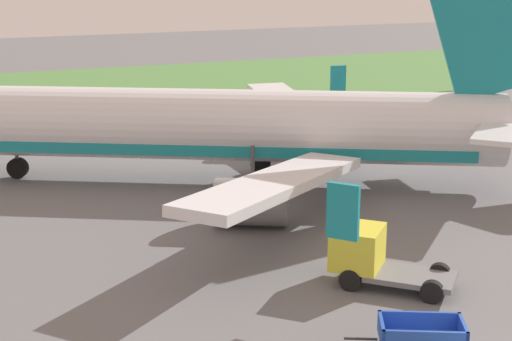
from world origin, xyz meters
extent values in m
cube|color=#518442|center=(0.00, 56.03, 0.03)|extent=(220.00, 28.00, 0.06)
cylinder|color=silver|center=(-0.29, 22.67, 3.15)|extent=(28.01, 17.83, 3.70)
cube|color=teal|center=(-0.29, 22.67, 2.13)|extent=(25.30, 16.21, 0.56)
cube|color=silver|center=(-0.75, 13.36, 2.48)|extent=(11.75, 10.18, 1.35)
cube|color=teal|center=(-1.62, 6.41, 3.43)|extent=(0.85, 0.98, 1.90)
cylinder|color=gray|center=(-1.06, 15.32, 1.13)|extent=(3.82, 3.39, 2.10)
cube|color=silver|center=(7.38, 27.95, 2.48)|extent=(4.19, 13.22, 1.35)
cube|color=teal|center=(12.84, 32.35, 3.43)|extent=(1.12, 0.33, 1.90)
cylinder|color=gray|center=(5.54, 27.19, 1.13)|extent=(3.82, 3.39, 2.10)
cube|color=teal|center=(11.77, 15.95, 7.90)|extent=(5.40, 3.22, 6.88)
cube|color=silver|center=(10.38, 13.06, 3.75)|extent=(5.04, 4.86, 0.24)
cube|color=silver|center=(13.50, 18.65, 3.75)|extent=(2.77, 5.45, 0.24)
cylinder|color=#4C4C51|center=(-9.46, 27.78, 1.57)|extent=(0.20, 0.20, 2.04)
cylinder|color=black|center=(-9.46, 27.78, 0.55)|extent=(1.18, 0.93, 1.10)
cylinder|color=#4C4C51|center=(0.82, 19.53, 1.57)|extent=(0.20, 0.20, 2.04)
cylinder|color=black|center=(0.82, 19.53, 0.55)|extent=(1.18, 0.93, 1.10)
cylinder|color=#4C4C51|center=(2.97, 23.37, 1.57)|extent=(0.20, 0.20, 2.04)
cylinder|color=black|center=(2.97, 23.37, 0.55)|extent=(1.18, 0.93, 1.10)
cube|color=#234CB2|center=(-1.01, 2.61, 0.48)|extent=(2.86, 2.39, 0.08)
cube|color=#234CB2|center=(-1.31, 2.04, 0.80)|extent=(2.27, 1.23, 0.55)
cube|color=#234CB2|center=(-0.71, 3.19, 0.80)|extent=(2.27, 1.23, 0.55)
cube|color=#234CB2|center=(-2.08, 3.16, 0.80)|extent=(0.73, 1.29, 0.55)
cube|color=#234CB2|center=(0.06, 2.07, 0.80)|extent=(0.73, 1.29, 0.55)
cylinder|color=#2D2D33|center=(-2.61, 3.44, 0.44)|extent=(0.93, 0.53, 0.08)
cylinder|color=black|center=(-1.59, 3.54, 0.22)|extent=(0.46, 0.34, 0.44)
cylinder|color=black|center=(0.08, 2.68, 0.22)|extent=(0.46, 0.34, 0.44)
cube|color=slate|center=(1.44, 6.74, 0.50)|extent=(3.53, 3.54, 0.20)
cube|color=yellow|center=(0.04, 8.14, 1.35)|extent=(2.55, 2.55, 1.50)
cube|color=#19232D|center=(-0.52, 8.70, 1.50)|extent=(1.20, 1.20, 0.67)
cylinder|color=black|center=(-0.57, 7.54, 0.40)|extent=(0.78, 0.78, 0.80)
cylinder|color=black|center=(0.64, 8.75, 0.40)|extent=(0.78, 0.78, 0.80)
cylinder|color=black|center=(1.47, 5.50, 0.40)|extent=(0.78, 0.78, 0.80)
cylinder|color=black|center=(2.68, 6.71, 0.40)|extent=(0.78, 0.78, 0.80)
camera|label=1|loc=(-14.02, -14.81, 11.40)|focal=54.89mm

